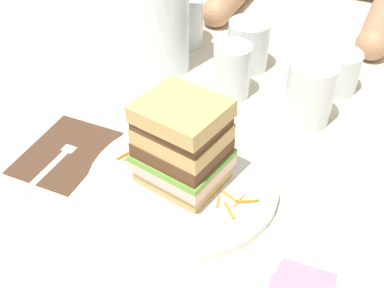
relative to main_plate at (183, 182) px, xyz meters
The scene contains 24 objects.
ground_plane 0.03m from the main_plate, 55.28° to the left, with size 3.00×3.00×0.00m, color beige.
main_plate is the anchor object (origin of this frame).
sandwich 0.07m from the main_plate, 70.10° to the right, with size 0.13×0.12×0.13m.
carrot_shred_0 0.07m from the main_plate, 157.46° to the left, with size 0.00×0.00×0.02m, color orange.
carrot_shred_1 0.09m from the main_plate, behind, with size 0.00×0.00×0.03m, color orange.
carrot_shred_2 0.07m from the main_plate, 160.22° to the left, with size 0.00×0.00×0.03m, color orange.
carrot_shred_3 0.08m from the main_plate, behind, with size 0.00×0.00×0.03m, color orange.
carrot_shred_4 0.09m from the main_plate, behind, with size 0.00×0.00×0.03m, color orange.
carrot_shred_5 0.06m from the main_plate, 168.69° to the left, with size 0.00×0.00×0.03m, color orange.
carrot_shred_6 0.10m from the main_plate, behind, with size 0.00×0.00×0.03m, color orange.
carrot_shred_7 0.08m from the main_plate, 151.70° to the left, with size 0.00×0.00×0.03m, color orange.
carrot_shred_8 0.07m from the main_plate, ahead, with size 0.00×0.00×0.03m, color orange.
carrot_shred_9 0.09m from the main_plate, 19.81° to the right, with size 0.00×0.00×0.03m, color orange.
carrot_shred_10 0.09m from the main_plate, ahead, with size 0.00×0.00×0.03m, color orange.
carrot_shred_11 0.10m from the main_plate, ahead, with size 0.00×0.00×0.03m, color orange.
carrot_shred_12 0.07m from the main_plate, 19.04° to the right, with size 0.00×0.00×0.02m, color orange.
napkin_dark 0.19m from the main_plate, behind, with size 0.11×0.15×0.00m, color #4C3323.
fork 0.20m from the main_plate, 169.95° to the right, with size 0.02×0.17×0.00m.
knife 0.16m from the main_plate, ahead, with size 0.04×0.20×0.00m.
juice_glass 0.25m from the main_plate, 62.86° to the left, with size 0.08×0.08×0.10m.
empty_tumbler_0 0.34m from the main_plate, 94.86° to the left, with size 0.08×0.08×0.09m, color silver.
empty_tumbler_1 0.36m from the main_plate, 67.41° to the left, with size 0.07×0.07×0.07m, color silver.
empty_tumbler_2 0.24m from the main_plate, 95.54° to the left, with size 0.06×0.06×0.09m, color silver.
empty_tumbler_3 0.41m from the main_plate, 115.27° to the left, with size 0.07×0.07×0.09m, color silver.
Camera 1 is at (0.20, -0.46, 0.49)m, focal length 45.95 mm.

